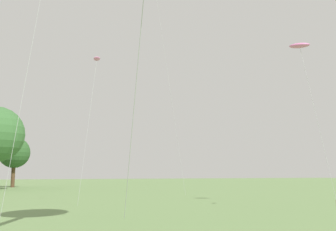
{
  "coord_description": "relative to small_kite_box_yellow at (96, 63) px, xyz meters",
  "views": [
    {
      "loc": [
        -7.57,
        -4.41,
        1.94
      ],
      "look_at": [
        -0.98,
        9.6,
        4.2
      ],
      "focal_mm": 42.91,
      "sensor_mm": 36.0,
      "label": 1
    }
  ],
  "objects": [
    {
      "name": "tree_oak_right",
      "position": [
        -2.06,
        37.67,
        -4.31
      ],
      "size": [
        4.55,
        4.55,
        7.34
      ],
      "color": "#513823",
      "rests_on": "ground"
    },
    {
      "name": "small_kite_bird_shape",
      "position": [
        11.82,
        -6.5,
        0.89
      ],
      "size": [
        1.69,
        2.28,
        10.47
      ],
      "rotation": [
        0.0,
        0.0,
        2.39
      ],
      "color": "pink",
      "rests_on": "ground"
    },
    {
      "name": "small_kite_box_yellow",
      "position": [
        0.0,
        0.0,
        0.0
      ],
      "size": [
        1.47,
        0.82,
        9.79
      ],
      "rotation": [
        0.0,
        0.0,
        0.82
      ],
      "color": "pink",
      "rests_on": "ground"
    }
  ]
}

